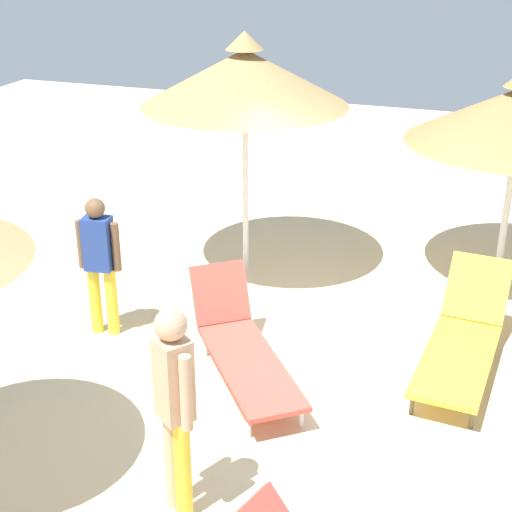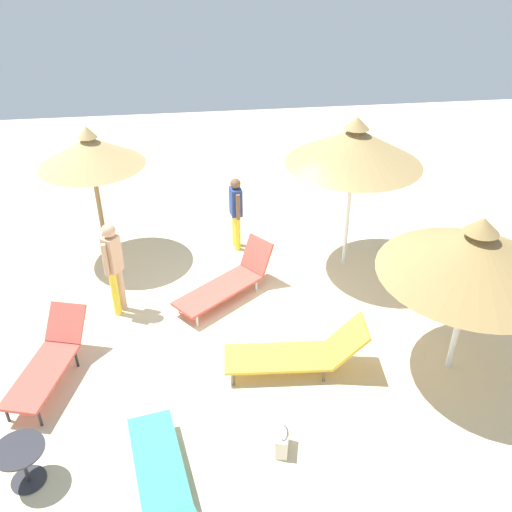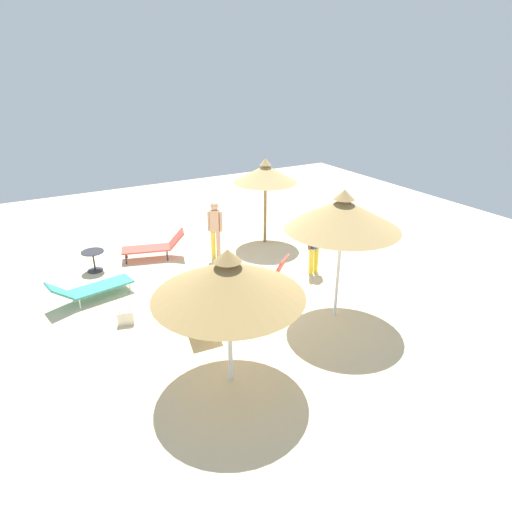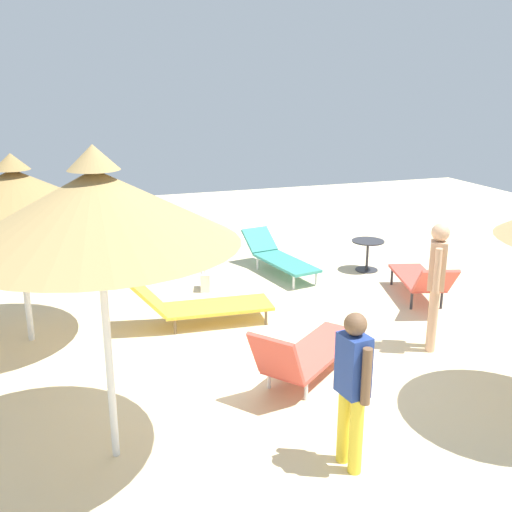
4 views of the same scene
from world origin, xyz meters
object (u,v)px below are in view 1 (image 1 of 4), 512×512
(lounge_chair_edge, at_px, (242,345))
(parasol_umbrella_back, at_px, (245,77))
(person_standing_front, at_px, (100,258))
(person_standing_center, at_px, (175,401))
(lounge_chair_near_left, at_px, (463,337))

(lounge_chair_edge, bearing_deg, parasol_umbrella_back, 108.95)
(person_standing_front, height_order, person_standing_center, person_standing_center)
(parasol_umbrella_back, distance_m, person_standing_center, 4.77)
(parasol_umbrella_back, height_order, person_standing_center, parasol_umbrella_back)
(parasol_umbrella_back, bearing_deg, lounge_chair_near_left, -27.60)
(person_standing_front, bearing_deg, person_standing_center, -49.61)
(lounge_chair_edge, distance_m, person_standing_center, 2.10)
(person_standing_front, bearing_deg, lounge_chair_edge, -10.42)
(lounge_chair_near_left, distance_m, person_standing_front, 3.92)
(lounge_chair_edge, xyz_separation_m, person_standing_front, (-1.75, 0.32, 0.56))
(lounge_chair_near_left, height_order, person_standing_center, person_standing_center)
(lounge_chair_near_left, bearing_deg, parasol_umbrella_back, 152.40)
(lounge_chair_near_left, xyz_separation_m, person_standing_front, (-3.84, -0.58, 0.56))
(lounge_chair_edge, bearing_deg, person_standing_center, -83.99)
(lounge_chair_near_left, bearing_deg, lounge_chair_edge, -156.79)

